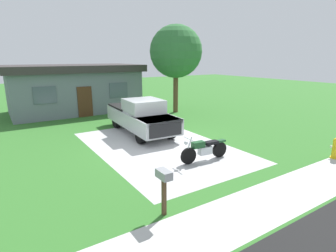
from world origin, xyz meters
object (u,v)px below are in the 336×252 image
pickup_truck (140,116)px  neighbor_house (75,88)px  mailbox (164,181)px  fire_hydrant (335,148)px  shade_tree (176,52)px  motorcycle (204,149)px

pickup_truck → neighbor_house: 8.42m
mailbox → fire_hydrant: bearing=-2.3°
shade_tree → neighbor_house: bearing=143.6°
shade_tree → neighbor_house: size_ratio=0.66×
motorcycle → shade_tree: shade_tree is taller
motorcycle → neighbor_house: 13.60m
motorcycle → neighbor_house: (-1.53, 13.45, 1.32)m
mailbox → shade_tree: (8.11, 11.28, 3.46)m
pickup_truck → neighbor_house: size_ratio=0.60×
shade_tree → neighbor_house: (-6.21, 4.58, -2.65)m
fire_hydrant → shade_tree: shade_tree is taller
fire_hydrant → mailbox: bearing=177.7°
motorcycle → pickup_truck: pickup_truck is taller
pickup_truck → mailbox: pickup_truck is taller
fire_hydrant → mailbox: 8.13m
mailbox → shade_tree: bearing=54.3°
motorcycle → mailbox: mailbox is taller
motorcycle → fire_hydrant: motorcycle is taller
fire_hydrant → pickup_truck: bearing=121.6°
motorcycle → neighbor_house: size_ratio=0.23×
neighbor_house → motorcycle: bearing=-83.5°
pickup_truck → mailbox: 8.26m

